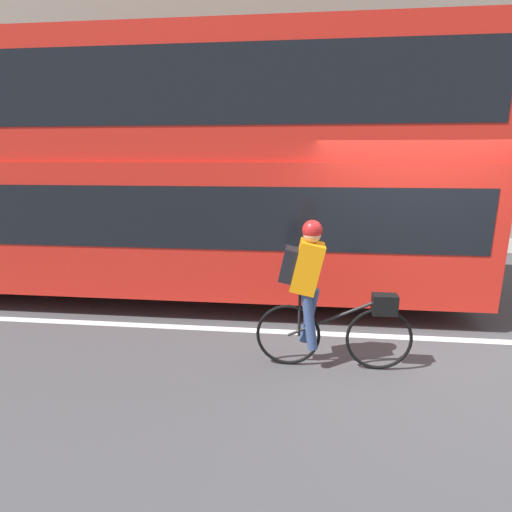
{
  "coord_description": "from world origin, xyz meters",
  "views": [
    {
      "loc": [
        -1.45,
        -4.91,
        2.3
      ],
      "look_at": [
        -2.01,
        0.24,
        1.01
      ],
      "focal_mm": 28.0,
      "sensor_mm": 36.0,
      "label": 1
    }
  ],
  "objects": [
    {
      "name": "street_sign_post",
      "position": [
        -3.24,
        5.59,
        1.49
      ],
      "size": [
        0.36,
        0.09,
        2.47
      ],
      "color": "#59595B",
      "rests_on": "sidewalk_curb"
    },
    {
      "name": "cyclist_on_bike",
      "position": [
        -1.22,
        -0.77,
        0.89
      ],
      "size": [
        1.71,
        0.32,
        1.66
      ],
      "color": "black",
      "rests_on": "ground_plane"
    },
    {
      "name": "ground_plane",
      "position": [
        0.0,
        0.0,
        0.0
      ],
      "size": [
        80.0,
        80.0,
        0.0
      ],
      "primitive_type": "plane",
      "color": "#424244"
    },
    {
      "name": "bus",
      "position": [
        -3.81,
        1.49,
        2.18
      ],
      "size": [
        9.94,
        2.46,
        3.93
      ],
      "color": "black",
      "rests_on": "ground_plane"
    },
    {
      "name": "sidewalk_curb",
      "position": [
        0.0,
        5.69,
        0.06
      ],
      "size": [
        60.0,
        1.86,
        0.11
      ],
      "color": "gray",
      "rests_on": "ground_plane"
    },
    {
      "name": "trash_bin",
      "position": [
        -0.91,
        5.59,
        0.6
      ],
      "size": [
        0.46,
        0.46,
        0.97
      ],
      "color": "#515156",
      "rests_on": "sidewalk_curb"
    },
    {
      "name": "building_facade",
      "position": [
        0.0,
        6.76,
        4.65
      ],
      "size": [
        60.0,
        0.3,
        9.31
      ],
      "color": "gray",
      "rests_on": "ground_plane"
    },
    {
      "name": "road_center_line",
      "position": [
        0.0,
        0.08,
        0.0
      ],
      "size": [
        50.0,
        0.14,
        0.01
      ],
      "primitive_type": "cube",
      "color": "silver",
      "rests_on": "ground_plane"
    }
  ]
}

